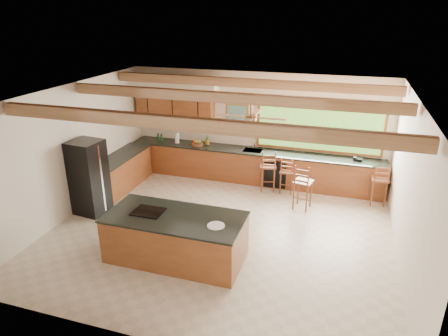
% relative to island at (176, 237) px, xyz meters
% --- Properties ---
extents(ground, '(7.20, 7.20, 0.00)m').
position_rel_island_xyz_m(ground, '(0.52, 1.18, -0.46)').
color(ground, '#BAB09A').
rests_on(ground, ground).
extents(room_shell, '(7.27, 6.54, 3.02)m').
position_rel_island_xyz_m(room_shell, '(0.35, 1.84, 1.75)').
color(room_shell, beige).
rests_on(room_shell, ground).
extents(counter_run, '(7.12, 3.10, 1.23)m').
position_rel_island_xyz_m(counter_run, '(-0.30, 3.70, 0.00)').
color(counter_run, brown).
rests_on(counter_run, ground).
extents(island, '(2.64, 1.24, 0.94)m').
position_rel_island_xyz_m(island, '(0.00, 0.00, 0.00)').
color(island, brown).
rests_on(island, ground).
extents(refrigerator, '(0.76, 0.74, 1.78)m').
position_rel_island_xyz_m(refrigerator, '(-2.70, 1.17, 0.43)').
color(refrigerator, black).
rests_on(refrigerator, ground).
extents(bar_stool_a, '(0.49, 0.49, 1.16)m').
position_rel_island_xyz_m(bar_stool_a, '(2.07, 2.79, 0.22)').
color(bar_stool_a, brown).
rests_on(bar_stool_a, ground).
extents(bar_stool_b, '(0.50, 0.50, 1.15)m').
position_rel_island_xyz_m(bar_stool_b, '(1.06, 3.57, 0.22)').
color(bar_stool_b, brown).
rests_on(bar_stool_b, ground).
extents(bar_stool_c, '(0.36, 0.36, 0.99)m').
position_rel_island_xyz_m(bar_stool_c, '(1.57, 3.58, 0.13)').
color(bar_stool_c, brown).
rests_on(bar_stool_c, ground).
extents(bar_stool_d, '(0.46, 0.46, 1.13)m').
position_rel_island_xyz_m(bar_stool_d, '(3.82, 3.57, 0.21)').
color(bar_stool_d, brown).
rests_on(bar_stool_d, ground).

